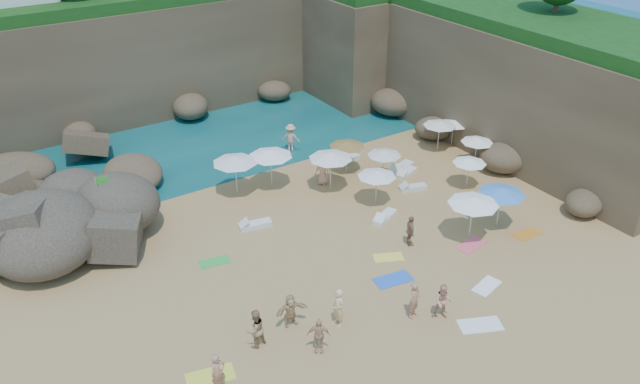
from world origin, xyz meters
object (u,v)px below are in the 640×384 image
flag_pole (101,198)px  person_stand_1 (255,329)px  parasol_0 (235,159)px  lounger_0 (255,225)px  person_stand_2 (291,138)px  person_stand_3 (410,231)px  person_stand_0 (218,373)px  person_stand_4 (323,170)px  rock_outcrop (78,238)px  parasol_1 (331,155)px  parasol_2 (385,153)px  person_stand_5 (136,229)px  person_stand_6 (338,308)px

flag_pole → person_stand_1: 11.91m
parasol_0 → lounger_0: (-0.79, -3.74, -2.12)m
person_stand_2 → lounger_0: bearing=90.6°
flag_pole → person_stand_3: 15.79m
person_stand_1 → person_stand_2: bearing=-137.0°
person_stand_0 → person_stand_2: 20.79m
parasol_0 → person_stand_1: size_ratio=1.47×
parasol_0 → lounger_0: size_ratio=1.48×
parasol_0 → person_stand_4: 5.33m
rock_outcrop → person_stand_4: 14.08m
person_stand_0 → person_stand_1: 2.60m
parasol_1 → person_stand_4: (-0.03, 0.80, -1.32)m
person_stand_4 → person_stand_0: bearing=-76.5°
person_stand_4 → lounger_0: bearing=-99.6°
rock_outcrop → person_stand_3: (14.08, -9.87, 0.85)m
rock_outcrop → lounger_0: (8.25, -4.08, 0.14)m
flag_pole → parasol_1: flag_pole is taller
parasol_2 → person_stand_2: (-2.67, 6.53, -0.84)m
parasol_0 → person_stand_5: bearing=-165.6°
person_stand_0 → rock_outcrop: bearing=92.1°
flag_pole → parasol_1: size_ratio=1.35×
person_stand_1 → person_stand_2: 18.41m
person_stand_3 → person_stand_6: size_ratio=0.94×
parasol_1 → person_stand_5: size_ratio=1.76×
rock_outcrop → flag_pole: 2.68m
parasol_1 → person_stand_3: parasol_1 is taller
person_stand_2 → parasol_0: bearing=73.4°
flag_pole → parasol_2: size_ratio=1.69×
parasol_1 → person_stand_2: 5.99m
parasol_0 → parasol_1: bearing=-26.9°
parasol_0 → person_stand_6: 12.65m
person_stand_1 → person_stand_6: (3.54, -0.76, 0.01)m
parasol_2 → person_stand_6: (-9.71, -9.30, -0.88)m
flag_pole → parasol_2: flag_pole is taller
lounger_0 → person_stand_2: person_stand_2 is taller
parasol_1 → person_stand_4: size_ratio=1.42×
flag_pole → person_stand_4: flag_pole is taller
flag_pole → parasol_2: bearing=-10.6°
parasol_1 → person_stand_5: 11.53m
person_stand_1 → person_stand_5: 10.19m
parasol_0 → person_stand_3: size_ratio=1.53×
parasol_2 → lounger_0: (-9.09, -0.54, -1.65)m
rock_outcrop → person_stand_5: bearing=-38.3°
person_stand_0 → person_stand_3: (12.26, 3.49, 0.03)m
rock_outcrop → parasol_2: size_ratio=3.90×
flag_pole → person_stand_4: 12.65m
parasol_0 → parasol_2: bearing=-21.1°
person_stand_3 → rock_outcrop: bearing=79.6°
rock_outcrop → person_stand_2: person_stand_2 is taller
rock_outcrop → person_stand_0: 13.51m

